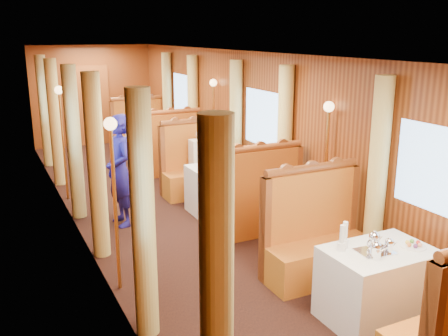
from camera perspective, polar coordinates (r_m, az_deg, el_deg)
floor at (r=7.83m, az=-5.08°, el=-5.73°), size 3.00×12.00×0.01m
ceiling at (r=7.32m, az=-5.55°, el=12.87°), size 3.00×12.00×0.01m
wall_far at (r=13.19m, az=-14.77°, el=8.01°), size 3.00×0.01×2.50m
wall_left at (r=7.10m, az=-16.69°, el=2.03°), size 0.01×12.00×2.50m
wall_right at (r=8.12m, az=4.66°, el=4.22°), size 0.01×12.00×2.50m
doorway_far at (r=13.19m, az=-14.67°, el=6.93°), size 0.80×0.04×2.00m
table_near at (r=5.30m, az=17.11°, el=-12.62°), size 1.05×0.72×0.75m
banquette_near_aft at (r=5.97m, az=10.50°, el=-8.40°), size 1.30×0.55×1.34m
table_mid at (r=7.99m, az=-0.12°, el=-2.39°), size 1.05×0.72×0.75m
banquette_mid_fwd at (r=7.12m, az=3.47°, el=-4.24°), size 1.30×0.55×1.34m
banquette_mid_aft at (r=8.86m, az=-2.99°, el=-0.31°), size 1.30×0.55×1.34m
table_far at (r=11.13m, az=-8.04°, el=2.53°), size 1.05×0.72×0.75m
banquette_far_fwd at (r=10.18m, az=-6.26°, el=1.69°), size 1.30×0.55×1.34m
banquette_far_aft at (r=12.07m, az=-9.57°, el=3.70°), size 1.30×0.55×1.34m
tea_tray at (r=5.07m, az=16.83°, el=-9.12°), size 0.36×0.28×0.01m
teapot_left at (r=4.91m, az=16.97°, el=-9.22°), size 0.19×0.17×0.13m
teapot_right at (r=5.07m, az=18.34°, el=-8.64°), size 0.15×0.11×0.12m
teapot_back at (r=5.09m, az=16.75°, el=-8.24°), size 0.19×0.15×0.14m
fruit_plate at (r=5.31m, az=20.84°, el=-8.25°), size 0.24×0.24×0.05m
cup_inboard at (r=4.98m, az=13.32°, el=-8.09°), size 0.08×0.08×0.26m
cup_outboard at (r=5.07m, az=13.62°, el=-7.68°), size 0.08×0.08×0.26m
rose_vase_mid at (r=7.81m, az=0.01°, el=1.42°), size 0.06×0.06×0.36m
rose_vase_far at (r=11.00m, az=-7.91°, el=5.32°), size 0.06×0.06×0.36m
window_left_near at (r=3.77m, az=-7.43°, el=-5.79°), size 0.01×1.20×0.90m
curtain_left_near_a at (r=3.26m, az=-0.86°, el=-14.51°), size 0.22×0.22×2.35m
curtain_left_near_b at (r=4.59m, az=-9.24°, el=-5.62°), size 0.22×0.22×2.35m
window_right_near at (r=5.43m, az=23.69°, el=-0.39°), size 0.01×1.20×0.90m
curtain_right_near_b at (r=5.94m, az=17.09°, el=-1.26°), size 0.22×0.22×2.35m
window_left_mid at (r=7.06m, az=-16.70°, el=3.62°), size 0.01×1.20×0.90m
curtain_left_mid_a at (r=6.39m, az=-14.38°, el=0.08°), size 0.22×0.22×2.35m
curtain_left_mid_b at (r=7.88m, az=-16.77°, el=2.74°), size 0.22×0.22×2.35m
window_right_mid at (r=8.07m, az=4.59°, el=5.61°), size 0.01×1.20×0.90m
curtain_right_mid_a at (r=7.42m, az=6.91°, el=2.53°), size 0.22×0.22×2.35m
curtain_right_mid_b at (r=8.74m, az=1.36°, el=4.56°), size 0.22×0.22×2.35m
window_left_far at (r=10.49m, az=-20.02°, el=6.96°), size 0.01×1.20×0.90m
curtain_left_far_a at (r=9.77m, az=-18.73°, el=4.89°), size 0.22×0.22×2.35m
curtain_left_far_b at (r=11.30m, az=-19.83°, el=6.10°), size 0.22×0.22×2.35m
window_right_far at (r=11.19m, az=-4.64°, el=8.29°), size 0.01×1.20×0.90m
curtain_right_far_a at (r=10.48m, az=-3.56°, el=6.32°), size 0.22×0.22×2.35m
curtain_right_far_b at (r=11.92m, az=-6.48°, el=7.33°), size 0.22×0.22×2.35m
sconce_left_fore at (r=5.41m, az=-12.57°, el=-0.22°), size 0.14×0.14×1.95m
sconce_right_fore at (r=6.62m, az=11.67°, el=2.62°), size 0.14×0.14×1.95m
sconce_left_aft at (r=8.79m, az=-18.09°, el=5.26°), size 0.14×0.14×1.95m
sconce_right_aft at (r=9.57m, az=-1.22°, el=6.77°), size 0.14×0.14×1.95m
steward at (r=7.47m, az=-11.83°, el=-0.31°), size 0.46×0.65×1.67m
passenger at (r=8.59m, az=-2.47°, el=1.40°), size 0.40×0.44×0.76m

